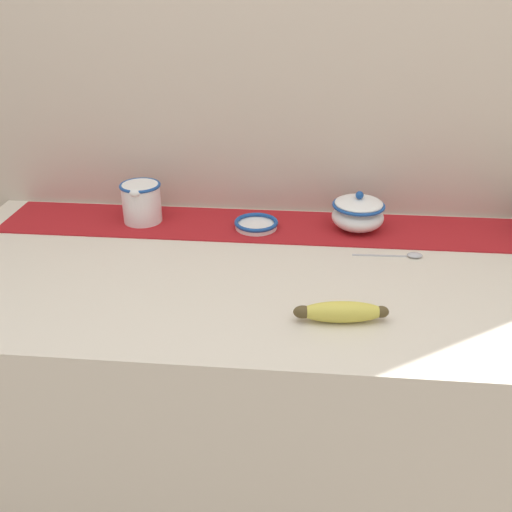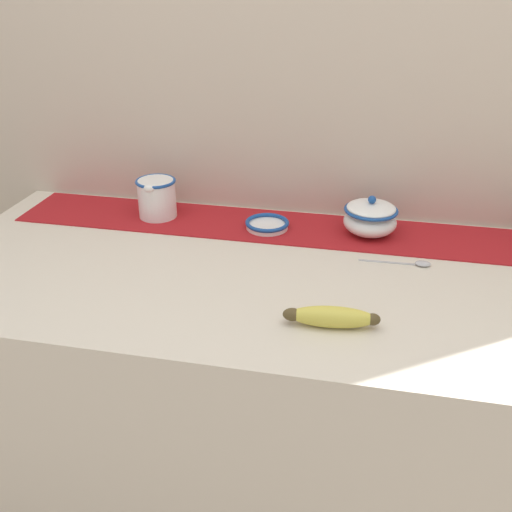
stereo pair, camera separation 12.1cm
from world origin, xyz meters
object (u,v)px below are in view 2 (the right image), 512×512
(small_dish, at_px, (267,224))
(sugar_bowl, at_px, (370,218))
(cream_pitcher, at_px, (157,197))
(banana, at_px, (331,317))
(spoon, at_px, (417,263))

(small_dish, bearing_deg, sugar_bowl, 3.77)
(small_dish, bearing_deg, cream_pitcher, 176.55)
(sugar_bowl, height_order, banana, sugar_bowl)
(cream_pitcher, relative_size, small_dish, 1.10)
(cream_pitcher, xyz_separation_m, spoon, (0.67, -0.14, -0.05))
(small_dish, relative_size, spoon, 0.70)
(cream_pitcher, height_order, banana, cream_pitcher)
(spoon, bearing_deg, small_dish, 159.85)
(banana, xyz_separation_m, spoon, (0.17, 0.28, -0.02))
(small_dish, relative_size, banana, 0.61)
(banana, bearing_deg, cream_pitcher, 139.65)
(sugar_bowl, distance_m, banana, 0.43)
(cream_pitcher, xyz_separation_m, sugar_bowl, (0.55, -0.00, -0.01))
(cream_pitcher, bearing_deg, banana, -40.35)
(small_dish, height_order, spoon, small_dish)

